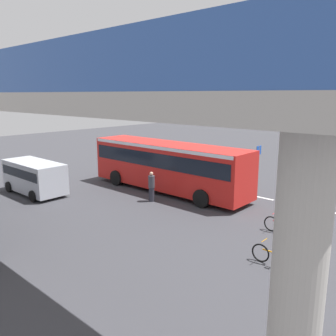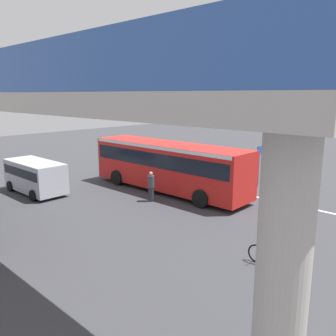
# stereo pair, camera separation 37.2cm
# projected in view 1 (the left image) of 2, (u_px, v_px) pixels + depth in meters

# --- Properties ---
(ground) EXTENTS (80.00, 80.00, 0.00)m
(ground) POSITION_uv_depth(u_px,v_px,m) (184.00, 193.00, 22.46)
(ground) COLOR #38383D
(city_bus) EXTENTS (11.54, 2.85, 3.15)m
(city_bus) POSITION_uv_depth(u_px,v_px,m) (168.00, 163.00, 22.54)
(city_bus) COLOR red
(city_bus) RESTS_ON ground
(parked_van) EXTENTS (4.80, 2.17, 2.05)m
(parked_van) POSITION_uv_depth(u_px,v_px,m) (34.00, 175.00, 22.14)
(parked_van) COLOR #B7BCC6
(parked_van) RESTS_ON ground
(bicycle_orange) EXTENTS (1.77, 0.44, 0.96)m
(bicycle_orange) POSITION_uv_depth(u_px,v_px,m) (274.00, 257.00, 12.82)
(bicycle_orange) COLOR black
(bicycle_orange) RESTS_ON ground
(bicycle_red) EXTENTS (1.77, 0.44, 0.96)m
(bicycle_red) POSITION_uv_depth(u_px,v_px,m) (282.00, 226.00, 15.78)
(bicycle_red) COLOR black
(bicycle_red) RESTS_ON ground
(pedestrian) EXTENTS (0.38, 0.38, 1.79)m
(pedestrian) POSITION_uv_depth(u_px,v_px,m) (152.00, 187.00, 20.54)
(pedestrian) COLOR #2D2D38
(pedestrian) RESTS_ON ground
(traffic_sign) EXTENTS (0.08, 0.60, 2.80)m
(traffic_sign) POSITION_uv_depth(u_px,v_px,m) (258.00, 159.00, 23.77)
(traffic_sign) COLOR slate
(traffic_sign) RESTS_ON ground
(lane_dash_leftmost) EXTENTS (2.00, 0.20, 0.01)m
(lane_dash_leftmost) POSITION_uv_depth(u_px,v_px,m) (326.00, 211.00, 18.96)
(lane_dash_leftmost) COLOR silver
(lane_dash_leftmost) RESTS_ON ground
(lane_dash_left) EXTENTS (2.00, 0.20, 0.01)m
(lane_dash_left) POSITION_uv_depth(u_px,v_px,m) (258.00, 197.00, 21.57)
(lane_dash_left) COLOR silver
(lane_dash_left) RESTS_ON ground
(lane_dash_centre) EXTENTS (2.00, 0.20, 0.01)m
(lane_dash_centre) POSITION_uv_depth(u_px,v_px,m) (206.00, 186.00, 24.19)
(lane_dash_centre) COLOR silver
(lane_dash_centre) RESTS_ON ground
(lane_dash_right) EXTENTS (2.00, 0.20, 0.01)m
(lane_dash_right) POSITION_uv_depth(u_px,v_px,m) (163.00, 177.00, 26.80)
(lane_dash_right) COLOR silver
(lane_dash_right) RESTS_ON ground
(lane_dash_rightmost) EXTENTS (2.00, 0.20, 0.01)m
(lane_dash_rightmost) POSITION_uv_depth(u_px,v_px,m) (129.00, 169.00, 29.41)
(lane_dash_rightmost) COLOR silver
(lane_dash_rightmost) RESTS_ON ground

